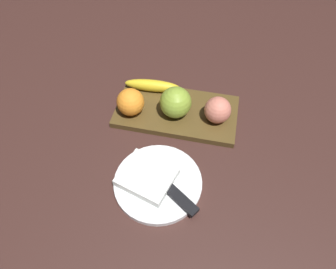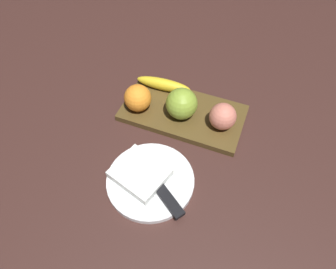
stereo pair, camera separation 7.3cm
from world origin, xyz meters
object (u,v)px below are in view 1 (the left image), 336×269
object	(u,v)px
peach	(218,110)
knife	(175,195)
apple	(176,102)
fruit_tray	(176,112)
banana	(152,86)
folded_napkin	(147,177)
dinner_plate	(158,183)
orange_near_apple	(130,102)

from	to	relation	value
peach	knife	bearing A→B (deg)	75.37
apple	peach	bearing A→B (deg)	-178.72
fruit_tray	apple	world-z (taller)	apple
apple	banana	xyz separation A→B (m)	(0.08, -0.07, -0.02)
banana	folded_napkin	xyz separation A→B (m)	(-0.06, 0.28, -0.01)
folded_napkin	knife	bearing A→B (deg)	159.08
apple	folded_napkin	bearing A→B (deg)	83.29
fruit_tray	knife	xyz separation A→B (m)	(-0.05, 0.25, 0.01)
dinner_plate	banana	bearing A→B (deg)	-73.94
peach	dinner_plate	size ratio (longest dim) A/B	0.34
dinner_plate	knife	size ratio (longest dim) A/B	1.24
peach	orange_near_apple	bearing A→B (deg)	5.34
orange_near_apple	dinner_plate	size ratio (longest dim) A/B	0.36
fruit_tray	dinner_plate	distance (m)	0.22
fruit_tray	knife	distance (m)	0.25
fruit_tray	orange_near_apple	xyz separation A→B (m)	(0.12, 0.03, 0.04)
fruit_tray	orange_near_apple	distance (m)	0.13
orange_near_apple	knife	xyz separation A→B (m)	(-0.16, 0.21, -0.03)
dinner_plate	orange_near_apple	bearing A→B (deg)	-58.44
fruit_tray	apple	bearing A→B (deg)	86.35
peach	dinner_plate	xyz separation A→B (m)	(0.11, 0.21, -0.04)
fruit_tray	banana	bearing A→B (deg)	-36.37
apple	peach	size ratio (longest dim) A/B	1.19
fruit_tray	dinner_plate	bearing A→B (deg)	90.00
orange_near_apple	knife	size ratio (longest dim) A/B	0.44
apple	knife	bearing A→B (deg)	101.23
dinner_plate	knife	bearing A→B (deg)	149.32
knife	dinner_plate	bearing A→B (deg)	3.40
apple	fruit_tray	bearing A→B (deg)	-93.65
peach	dinner_plate	distance (m)	0.24
banana	knife	xyz separation A→B (m)	(-0.13, 0.31, -0.02)
fruit_tray	banana	world-z (taller)	banana
peach	banana	bearing A→B (deg)	-20.40
apple	folded_napkin	xyz separation A→B (m)	(0.02, 0.21, -0.03)
dinner_plate	folded_napkin	size ratio (longest dim) A/B	1.72
orange_near_apple	peach	distance (m)	0.22
knife	peach	bearing A→B (deg)	-70.55
apple	banana	bearing A→B (deg)	-42.25
peach	folded_napkin	xyz separation A→B (m)	(0.13, 0.21, -0.03)
fruit_tray	folded_napkin	distance (m)	0.22
orange_near_apple	folded_napkin	size ratio (longest dim) A/B	0.61
banana	orange_near_apple	xyz separation A→B (m)	(0.04, 0.09, 0.02)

